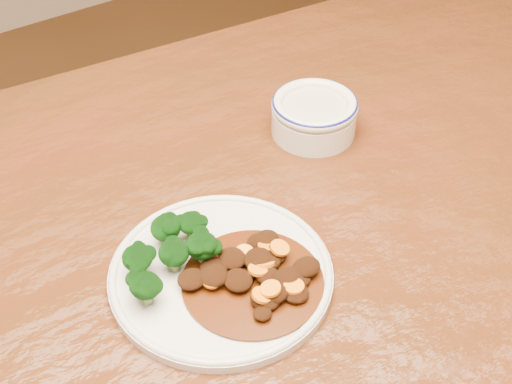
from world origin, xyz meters
TOP-DOWN VIEW (x-y plane):
  - dining_table at (0.00, 0.00)m, footprint 1.58×1.04m
  - dinner_plate at (-0.01, -0.02)m, footprint 0.24×0.24m
  - broccoli_florets at (-0.05, 0.02)m, footprint 0.11×0.09m
  - mince_stew at (0.01, -0.05)m, footprint 0.15×0.15m
  - dip_bowl at (0.22, 0.13)m, footprint 0.11×0.11m

SIDE VIEW (x-z plane):
  - dining_table at x=0.00m, z-range 0.30..1.05m
  - dinner_plate at x=-0.01m, z-range 0.75..0.77m
  - mince_stew at x=0.01m, z-range 0.76..0.78m
  - dip_bowl at x=0.22m, z-range 0.75..0.80m
  - broccoli_florets at x=-0.05m, z-range 0.76..0.80m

